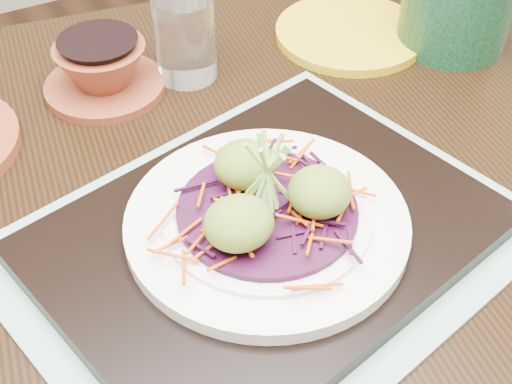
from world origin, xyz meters
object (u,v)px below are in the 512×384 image
dining_table (231,271)px  terracotta_bowl_set (103,71)px  white_plate (267,221)px  serving_tray (267,234)px  yellow_plate (350,33)px  water_glass (185,38)px

dining_table → terracotta_bowl_set: (-0.04, 0.23, 0.13)m
white_plate → terracotta_bowl_set: (-0.04, 0.30, -0.00)m
serving_tray → terracotta_bowl_set: bearing=85.4°
dining_table → white_plate: bearing=-77.0°
white_plate → yellow_plate: bearing=44.2°
water_glass → white_plate: bearing=-100.6°
dining_table → water_glass: water_glass is taller
white_plate → water_glass: size_ratio=2.51×
serving_tray → water_glass: water_glass is taller
water_glass → yellow_plate: size_ratio=0.52×
white_plate → water_glass: bearing=79.4°
water_glass → yellow_plate: 0.22m
yellow_plate → serving_tray: bearing=-135.8°
serving_tray → white_plate: (0.00, 0.00, 0.02)m
white_plate → serving_tray: bearing=180.0°
white_plate → yellow_plate: size_ratio=1.31×
serving_tray → dining_table: bearing=81.5°
serving_tray → water_glass: size_ratio=3.86×
serving_tray → yellow_plate: bearing=31.3°
dining_table → serving_tray: size_ratio=3.52×
white_plate → yellow_plate: (0.27, 0.26, -0.02)m
water_glass → terracotta_bowl_set: 0.10m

